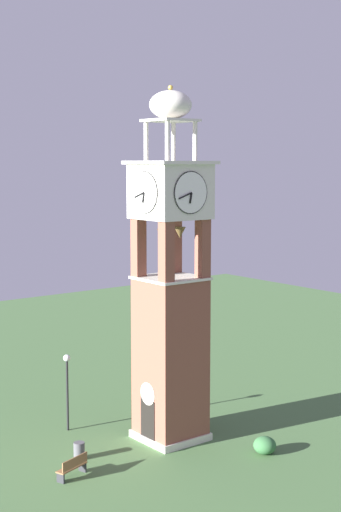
{
  "coord_description": "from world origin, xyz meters",
  "views": [
    {
      "loc": [
        28.47,
        -22.26,
        13.64
      ],
      "look_at": [
        0.0,
        0.0,
        9.17
      ],
      "focal_mm": 52.85,
      "sensor_mm": 36.0,
      "label": 1
    }
  ],
  "objects": [
    {
      "name": "trash_bin",
      "position": [
        -0.52,
        -4.97,
        0.4
      ],
      "size": [
        0.52,
        0.52,
        0.8
      ],
      "primitive_type": "cylinder",
      "color": "#4C4C51",
      "rests_on": "ground"
    },
    {
      "name": "ground",
      "position": [
        0.0,
        0.0,
        0.0
      ],
      "size": [
        80.0,
        80.0,
        0.0
      ],
      "primitive_type": "plane",
      "color": "#476B3D"
    },
    {
      "name": "clock_tower",
      "position": [
        0.0,
        -0.0,
        7.1
      ],
      "size": [
        3.37,
        3.37,
        17.28
      ],
      "color": "brown",
      "rests_on": "ground"
    },
    {
      "name": "park_bench",
      "position": [
        1.09,
        -6.27,
        0.48
      ],
      "size": [
        0.92,
        1.66,
        0.95
      ],
      "color": "brown",
      "rests_on": "ground"
    },
    {
      "name": "lamp_post",
      "position": [
        -4.16,
        -3.44,
        2.75
      ],
      "size": [
        0.36,
        0.36,
        3.98
      ],
      "color": "black",
      "rests_on": "ground"
    },
    {
      "name": "shrub_near_entry",
      "position": [
        4.34,
        2.25,
        0.42
      ],
      "size": [
        1.08,
        1.08,
        0.84
      ],
      "primitive_type": "ellipsoid",
      "color": "#336638",
      "rests_on": "ground"
    }
  ]
}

